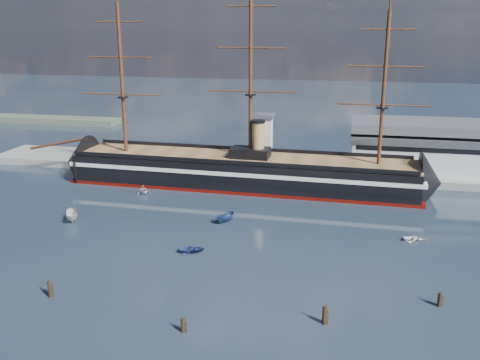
# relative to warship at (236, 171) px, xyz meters

# --- Properties ---
(ground) EXTENTS (600.00, 600.00, 0.00)m
(ground) POSITION_rel_warship_xyz_m (2.29, -20.00, -4.04)
(ground) COLOR #192433
(ground) RESTS_ON ground
(quay) EXTENTS (180.00, 18.00, 2.00)m
(quay) POSITION_rel_warship_xyz_m (12.29, 16.00, -4.04)
(quay) COLOR slate
(quay) RESTS_ON ground
(warehouse) EXTENTS (63.00, 21.00, 11.60)m
(warehouse) POSITION_rel_warship_xyz_m (60.29, 20.00, 3.95)
(warehouse) COLOR #B7BABC
(warehouse) RESTS_ON ground
(quay_tower) EXTENTS (5.00, 5.00, 15.00)m
(quay_tower) POSITION_rel_warship_xyz_m (5.29, 13.00, 5.72)
(quay_tower) COLOR silver
(quay_tower) RESTS_ON ground
(warship) EXTENTS (113.10, 18.80, 53.94)m
(warship) POSITION_rel_warship_xyz_m (0.00, 0.00, 0.00)
(warship) COLOR black
(warship) RESTS_ON ground
(motorboat_a) EXTENTS (7.64, 5.90, 2.91)m
(motorboat_a) POSITION_rel_warship_xyz_m (-28.62, -33.30, -4.04)
(motorboat_a) COLOR silver
(motorboat_a) RESTS_ON ground
(motorboat_b) EXTENTS (2.04, 3.24, 1.41)m
(motorboat_b) POSITION_rel_warship_xyz_m (1.05, -43.36, -4.04)
(motorboat_b) COLOR navy
(motorboat_b) RESTS_ON ground
(motorboat_c) EXTENTS (6.29, 4.79, 2.39)m
(motorboat_c) POSITION_rel_warship_xyz_m (3.60, -26.96, -4.04)
(motorboat_c) COLOR navy
(motorboat_c) RESTS_ON ground
(motorboat_d) EXTENTS (6.81, 6.68, 2.44)m
(motorboat_d) POSITION_rel_warship_xyz_m (-20.92, -12.00, -4.04)
(motorboat_d) COLOR silver
(motorboat_d) RESTS_ON ground
(motorboat_e) EXTENTS (1.34, 2.88, 1.31)m
(motorboat_e) POSITION_rel_warship_xyz_m (42.23, -29.44, -4.04)
(motorboat_e) COLOR white
(motorboat_e) RESTS_ON ground
(piling_near_left) EXTENTS (0.64, 0.64, 3.47)m
(piling_near_left) POSITION_rel_warship_xyz_m (-15.40, -64.18, -4.04)
(piling_near_left) COLOR black
(piling_near_left) RESTS_ON ground
(piling_near_mid) EXTENTS (0.64, 0.64, 2.79)m
(piling_near_mid) POSITION_rel_warship_xyz_m (7.72, -69.38, -4.04)
(piling_near_mid) COLOR black
(piling_near_mid) RESTS_ON ground
(piling_near_right) EXTENTS (0.64, 0.64, 3.49)m
(piling_near_right) POSITION_rel_warship_xyz_m (26.54, -63.32, -4.04)
(piling_near_right) COLOR black
(piling_near_right) RESTS_ON ground
(piling_far_right) EXTENTS (0.64, 0.64, 2.96)m
(piling_far_right) POSITION_rel_warship_xyz_m (43.10, -54.82, -4.04)
(piling_far_right) COLOR black
(piling_far_right) RESTS_ON ground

